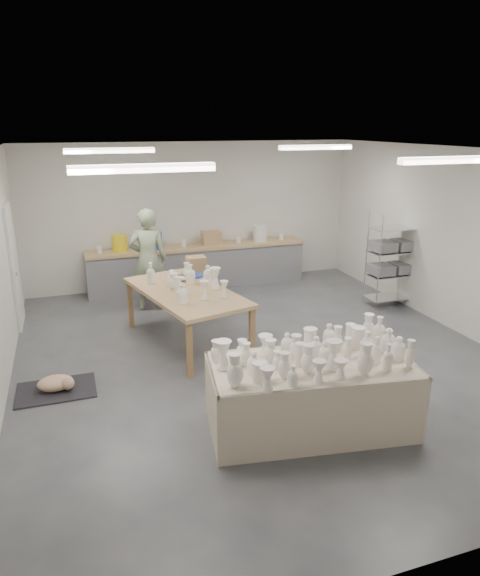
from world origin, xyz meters
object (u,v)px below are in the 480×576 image
object	(u,v)px
red_stool	(148,288)
potter	(148,260)
drying_table	(311,392)
work_table	(188,288)

from	to	relation	value
red_stool	potter	bearing A→B (deg)	-90.00
potter	red_stool	distance (m)	0.69
drying_table	red_stool	size ratio (longest dim) A/B	5.34
drying_table	potter	size ratio (longest dim) A/B	1.27
work_table	potter	xyz separation A→B (m)	(-0.36, 1.64, 0.08)
work_table	potter	size ratio (longest dim) A/B	1.33
drying_table	red_stool	xyz separation A→B (m)	(-1.08, 4.84, -0.14)
drying_table	work_table	size ratio (longest dim) A/B	0.95
potter	red_stool	bearing A→B (deg)	-82.67
work_table	red_stool	world-z (taller)	work_table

